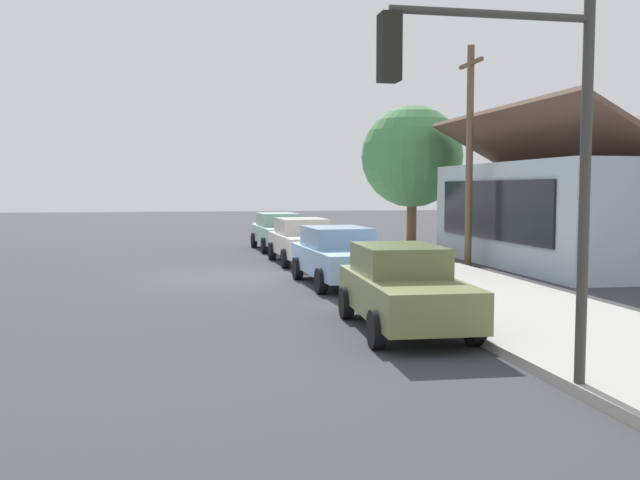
{
  "coord_description": "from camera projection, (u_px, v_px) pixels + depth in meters",
  "views": [
    {
      "loc": [
        21.07,
        -1.42,
        2.69
      ],
      "look_at": [
        1.41,
        2.43,
        1.19
      ],
      "focal_mm": 39.18,
      "sensor_mm": 36.0,
      "label": 1
    }
  ],
  "objects": [
    {
      "name": "traffic_light_main",
      "position": [
        508.0,
        123.0,
        8.62
      ],
      "size": [
        0.37,
        2.79,
        5.2
      ],
      "color": "#383833",
      "rests_on": "ground"
    },
    {
      "name": "car_skyblue",
      "position": [
        340.0,
        255.0,
        19.4
      ],
      "size": [
        4.72,
        2.25,
        1.59
      ],
      "rotation": [
        0.0,
        0.0,
        0.05
      ],
      "color": "#8CB7E0",
      "rests_on": "ground"
    },
    {
      "name": "ground_plane",
      "position": [
        232.0,
        277.0,
        21.09
      ],
      "size": [
        120.0,
        120.0,
        0.0
      ],
      "primitive_type": "plane",
      "color": "#38383D"
    },
    {
      "name": "car_ivory",
      "position": [
        303.0,
        240.0,
        25.03
      ],
      "size": [
        4.55,
        2.2,
        1.59
      ],
      "rotation": [
        0.0,
        0.0,
        0.03
      ],
      "color": "silver",
      "rests_on": "ground"
    },
    {
      "name": "sidewalk_curb",
      "position": [
        409.0,
        270.0,
        22.16
      ],
      "size": [
        60.0,
        4.2,
        0.16
      ],
      "primitive_type": "cube",
      "color": "#A3A099",
      "rests_on": "ground"
    },
    {
      "name": "car_seafoam",
      "position": [
        279.0,
        231.0,
        30.41
      ],
      "size": [
        4.81,
        2.18,
        1.59
      ],
      "rotation": [
        0.0,
        0.0,
        0.05
      ],
      "color": "#9ED1BC",
      "rests_on": "ground"
    },
    {
      "name": "storefront_building",
      "position": [
        576.0,
        210.0,
        24.24
      ],
      "size": [
        11.0,
        6.61,
        5.35
      ],
      "color": "#ADBCC6",
      "rests_on": "ground"
    },
    {
      "name": "car_olive",
      "position": [
        403.0,
        287.0,
        13.19
      ],
      "size": [
        4.45,
        2.08,
        1.59
      ],
      "rotation": [
        0.0,
        0.0,
        -0.04
      ],
      "color": "olive",
      "rests_on": "ground"
    },
    {
      "name": "utility_pole_wooden",
      "position": [
        469.0,
        152.0,
        23.81
      ],
      "size": [
        1.8,
        0.24,
        7.5
      ],
      "color": "brown",
      "rests_on": "ground"
    },
    {
      "name": "fire_hydrant_red",
      "position": [
        345.0,
        250.0,
        24.75
      ],
      "size": [
        0.22,
        0.22,
        0.71
      ],
      "color": "red",
      "rests_on": "sidewalk_curb"
    },
    {
      "name": "shade_tree",
      "position": [
        412.0,
        157.0,
        30.95
      ],
      "size": [
        4.51,
        4.51,
        6.34
      ],
      "color": "brown",
      "rests_on": "ground"
    }
  ]
}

